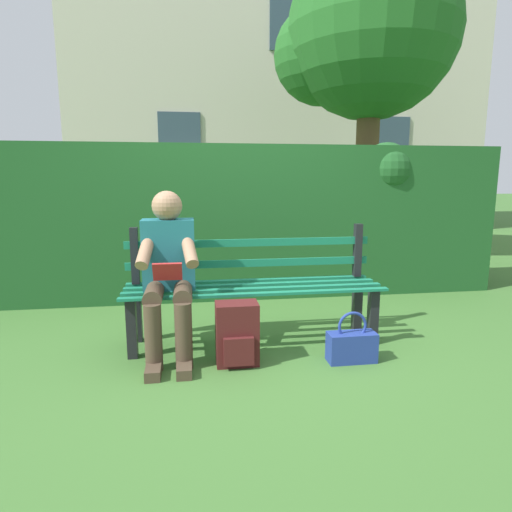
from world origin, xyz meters
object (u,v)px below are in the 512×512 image
(tree, at_px, (363,38))
(park_bench, at_px, (253,286))
(handbag, at_px, (352,345))
(backpack, at_px, (237,334))
(person_seated, at_px, (168,269))

(tree, bearing_deg, park_bench, 57.62)
(tree, height_order, handbag, tree)
(park_bench, distance_m, backpack, 0.52)
(park_bench, relative_size, person_seated, 1.66)
(person_seated, distance_m, tree, 5.35)
(person_seated, height_order, backpack, person_seated)
(park_bench, xyz_separation_m, tree, (-2.19, -3.46, 2.93))
(park_bench, xyz_separation_m, backpack, (0.17, 0.44, -0.23))
(person_seated, xyz_separation_m, handbag, (-1.27, 0.36, -0.52))
(handbag, bearing_deg, backpack, -6.04)
(person_seated, bearing_deg, backpack, 149.64)
(person_seated, xyz_separation_m, backpack, (-0.46, 0.27, -0.42))
(handbag, bearing_deg, tree, -111.45)
(park_bench, height_order, tree, tree)
(park_bench, distance_m, tree, 5.03)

